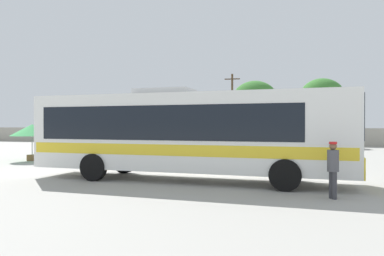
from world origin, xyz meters
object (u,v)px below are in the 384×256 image
at_px(utility_pole_far, 232,107).
at_px(roadside_tree_midleft, 255,100).
at_px(coach_bus_white_yellow, 183,131).
at_px(parked_car_rightmost_silver, 338,140).
at_px(roadside_tree_left, 187,110).
at_px(vendor_umbrella_near_gate_green, 32,130).
at_px(parked_car_third_silver, 273,139).
at_px(parked_car_leftmost_black, 162,138).
at_px(roadside_tree_midright, 322,97).
at_px(attendant_by_bus_door, 333,166).
at_px(parked_car_second_black, 214,139).

xyz_separation_m(utility_pole_far, roadside_tree_midleft, (2.40, 1.91, 0.87)).
relative_size(coach_bus_white_yellow, utility_pole_far, 1.51).
relative_size(parked_car_rightmost_silver, roadside_tree_left, 0.69).
relative_size(vendor_umbrella_near_gate_green, parked_car_third_silver, 0.55).
xyz_separation_m(parked_car_leftmost_black, roadside_tree_midright, (16.26, 8.02, 4.52)).
xyz_separation_m(parked_car_leftmost_black, utility_pole_far, (6.20, 6.65, 3.46)).
bearing_deg(roadside_tree_midleft, attendant_by_bus_door, -78.71).
bearing_deg(coach_bus_white_yellow, roadside_tree_midleft, 92.77).
height_order(parked_car_rightmost_silver, roadside_tree_left, roadside_tree_left).
relative_size(attendant_by_bus_door, parked_car_second_black, 0.38).
height_order(attendant_by_bus_door, vendor_umbrella_near_gate_green, vendor_umbrella_near_gate_green).
distance_m(utility_pole_far, roadside_tree_left, 7.44).
bearing_deg(parked_car_second_black, utility_pole_far, 87.15).
xyz_separation_m(parked_car_second_black, roadside_tree_midright, (10.44, 9.03, 4.54)).
distance_m(coach_bus_white_yellow, parked_car_second_black, 22.92).
xyz_separation_m(attendant_by_bus_door, parked_car_second_black, (-9.62, 24.68, -0.16)).
bearing_deg(parked_car_second_black, coach_bus_white_yellow, -79.08).
distance_m(parked_car_rightmost_silver, roadside_tree_midright, 10.00).
bearing_deg(attendant_by_bus_door, coach_bus_white_yellow, 157.36).
relative_size(roadside_tree_left, roadside_tree_midleft, 0.83).
height_order(utility_pole_far, roadside_tree_midleft, utility_pole_far).
bearing_deg(parked_car_third_silver, roadside_tree_midright, 60.31).
height_order(vendor_umbrella_near_gate_green, roadside_tree_left, roadside_tree_left).
distance_m(coach_bus_white_yellow, vendor_umbrella_near_gate_green, 12.23).
xyz_separation_m(parked_car_second_black, parked_car_third_silver, (5.71, 0.73, 0.00)).
xyz_separation_m(parked_car_second_black, utility_pole_far, (0.38, 7.65, 3.48)).
relative_size(parked_car_third_silver, parked_car_rightmost_silver, 1.08).
bearing_deg(coach_bus_white_yellow, parked_car_leftmost_black, 113.39).
distance_m(parked_car_third_silver, parked_car_rightmost_silver, 5.81).
xyz_separation_m(coach_bus_white_yellow, parked_car_rightmost_silver, (7.16, 22.64, -1.08)).
xyz_separation_m(vendor_umbrella_near_gate_green, roadside_tree_midright, (17.29, 26.57, 3.52)).
bearing_deg(roadside_tree_midleft, utility_pole_far, -141.49).
bearing_deg(roadside_tree_midleft, parked_car_leftmost_black, -135.14).
height_order(vendor_umbrella_near_gate_green, utility_pole_far, utility_pole_far).
relative_size(vendor_umbrella_near_gate_green, utility_pole_far, 0.31).
height_order(parked_car_rightmost_silver, utility_pole_far, utility_pole_far).
distance_m(attendant_by_bus_door, roadside_tree_midleft, 35.18).
relative_size(utility_pole_far, roadside_tree_left, 1.32).
height_order(vendor_umbrella_near_gate_green, roadside_tree_midleft, roadside_tree_midleft).
height_order(coach_bus_white_yellow, roadside_tree_midright, roadside_tree_midright).
distance_m(vendor_umbrella_near_gate_green, parked_car_rightmost_silver, 25.51).
xyz_separation_m(coach_bus_white_yellow, utility_pole_far, (-3.95, 30.13, 2.37)).
height_order(vendor_umbrella_near_gate_green, parked_car_rightmost_silver, vendor_umbrella_near_gate_green).
relative_size(parked_car_rightmost_silver, utility_pole_far, 0.52).
relative_size(vendor_umbrella_near_gate_green, parked_car_second_black, 0.57).
bearing_deg(roadside_tree_left, parked_car_rightmost_silver, -31.44).
xyz_separation_m(parked_car_second_black, roadside_tree_left, (-6.25, 11.01, 3.33)).
relative_size(roadside_tree_left, roadside_tree_midright, 0.83).
relative_size(attendant_by_bus_door, roadside_tree_midleft, 0.22).
height_order(parked_car_leftmost_black, utility_pole_far, utility_pole_far).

